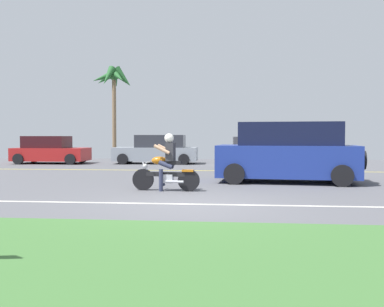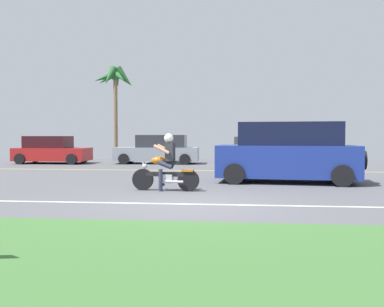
{
  "view_description": "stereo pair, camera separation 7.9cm",
  "coord_description": "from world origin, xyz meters",
  "px_view_note": "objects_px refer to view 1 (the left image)",
  "views": [
    {
      "loc": [
        0.92,
        -9.15,
        1.47
      ],
      "look_at": [
        -0.36,
        3.71,
        0.94
      ],
      "focal_mm": 40.04,
      "sensor_mm": 36.0,
      "label": 1
    },
    {
      "loc": [
        1.0,
        -9.15,
        1.47
      ],
      "look_at": [
        -0.36,
        3.71,
        0.94
      ],
      "focal_mm": 40.04,
      "sensor_mm": 36.0,
      "label": 2
    }
  ],
  "objects_px": {
    "parked_car_0": "(50,151)",
    "parked_car_2": "(262,152)",
    "palm_tree_0": "(114,82)",
    "motorcyclist": "(166,167)",
    "suv_nearby": "(288,153)",
    "parked_car_1": "(157,150)"
  },
  "relations": [
    {
      "from": "parked_car_0",
      "to": "parked_car_1",
      "type": "xyz_separation_m",
      "value": [
        5.71,
        0.47,
        0.02
      ]
    },
    {
      "from": "suv_nearby",
      "to": "parked_car_1",
      "type": "height_order",
      "value": "suv_nearby"
    },
    {
      "from": "motorcyclist",
      "to": "parked_car_1",
      "type": "relative_size",
      "value": 0.41
    },
    {
      "from": "parked_car_0",
      "to": "parked_car_2",
      "type": "relative_size",
      "value": 0.89
    },
    {
      "from": "parked_car_0",
      "to": "parked_car_2",
      "type": "distance_m",
      "value": 11.18
    },
    {
      "from": "motorcyclist",
      "to": "suv_nearby",
      "type": "bearing_deg",
      "value": 35.48
    },
    {
      "from": "parked_car_1",
      "to": "palm_tree_0",
      "type": "bearing_deg",
      "value": 136.76
    },
    {
      "from": "parked_car_0",
      "to": "palm_tree_0",
      "type": "relative_size",
      "value": 0.68
    },
    {
      "from": "suv_nearby",
      "to": "parked_car_2",
      "type": "distance_m",
      "value": 7.6
    },
    {
      "from": "parked_car_0",
      "to": "parked_car_2",
      "type": "height_order",
      "value": "parked_car_0"
    },
    {
      "from": "motorcyclist",
      "to": "parked_car_1",
      "type": "height_order",
      "value": "motorcyclist"
    },
    {
      "from": "parked_car_0",
      "to": "parked_car_2",
      "type": "xyz_separation_m",
      "value": [
        11.16,
        -0.59,
        -0.01
      ]
    },
    {
      "from": "parked_car_0",
      "to": "parked_car_1",
      "type": "distance_m",
      "value": 5.73
    },
    {
      "from": "motorcyclist",
      "to": "parked_car_2",
      "type": "distance_m",
      "value": 10.57
    },
    {
      "from": "palm_tree_0",
      "to": "motorcyclist",
      "type": "bearing_deg",
      "value": -68.88
    },
    {
      "from": "parked_car_1",
      "to": "motorcyclist",
      "type": "bearing_deg",
      "value": -78.45
    },
    {
      "from": "suv_nearby",
      "to": "palm_tree_0",
      "type": "xyz_separation_m",
      "value": [
        -8.95,
        11.64,
        3.83
      ]
    },
    {
      "from": "parked_car_2",
      "to": "palm_tree_0",
      "type": "xyz_separation_m",
      "value": [
        -8.63,
        4.04,
        4.08
      ]
    },
    {
      "from": "motorcyclist",
      "to": "palm_tree_0",
      "type": "relative_size",
      "value": 0.32
    },
    {
      "from": "palm_tree_0",
      "to": "parked_car_1",
      "type": "bearing_deg",
      "value": -43.24
    },
    {
      "from": "suv_nearby",
      "to": "parked_car_2",
      "type": "bearing_deg",
      "value": 92.45
    },
    {
      "from": "motorcyclist",
      "to": "suv_nearby",
      "type": "xyz_separation_m",
      "value": [
        3.5,
        2.49,
        0.27
      ]
    }
  ]
}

